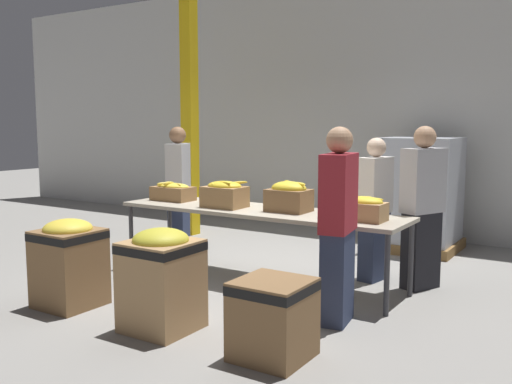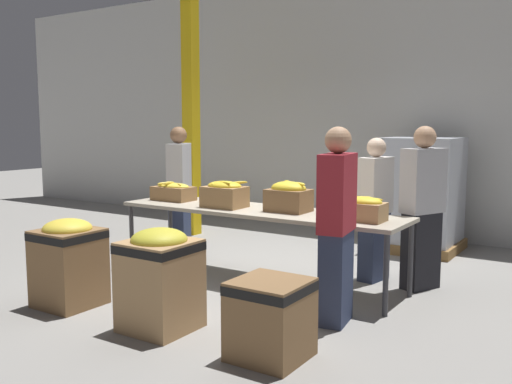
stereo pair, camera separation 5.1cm
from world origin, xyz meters
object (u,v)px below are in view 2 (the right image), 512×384
banana_box_2 (289,196)px  donation_bin_0 (69,260)px  volunteer_0 (422,209)px  sorting_table (259,213)px  pallet_stack_0 (421,195)px  donation_bin_2 (270,316)px  volunteer_2 (375,210)px  support_pillar (191,103)px  banana_box_0 (173,191)px  volunteer_3 (179,190)px  banana_box_3 (363,208)px  donation_bin_1 (160,276)px  volunteer_1 (337,227)px  banana_box_1 (225,194)px

banana_box_2 → donation_bin_0: bearing=-129.5°
volunteer_0 → sorting_table: bearing=-41.3°
banana_box_2 → pallet_stack_0: 2.52m
donation_bin_2 → volunteer_2: bearing=93.4°
donation_bin_0 → support_pillar: bearing=110.3°
volunteer_2 → support_pillar: 3.63m
banana_box_0 → pallet_stack_0: size_ratio=0.32×
volunteer_3 → pallet_stack_0: volunteer_3 is taller
donation_bin_0 → banana_box_0: bearing=96.0°
volunteer_3 → volunteer_2: bearing=66.6°
banana_box_2 → banana_box_3: 0.88m
banana_box_2 → donation_bin_1: (-0.25, -1.69, -0.49)m
volunteer_2 → support_pillar: size_ratio=0.39×
volunteer_1 → volunteer_3: 3.25m
pallet_stack_0 → volunteer_1: bearing=-85.6°
banana_box_0 → volunteer_3: volunteer_3 is taller
support_pillar → pallet_stack_0: bearing=14.0°
donation_bin_1 → banana_box_0: bearing=128.1°
banana_box_1 → donation_bin_2: 2.29m
banana_box_3 → volunteer_3: bearing=165.5°
banana_box_0 → banana_box_3: 2.44m
volunteer_1 → banana_box_0: bearing=64.1°
volunteer_1 → pallet_stack_0: size_ratio=1.11×
donation_bin_1 → sorting_table: bearing=93.4°
donation_bin_1 → donation_bin_2: 1.08m
volunteer_2 → pallet_stack_0: size_ratio=1.03×
banana_box_1 → volunteer_3: (-1.30, 0.77, -0.12)m
sorting_table → donation_bin_1: 1.68m
banana_box_3 → volunteer_2: (-0.19, 0.80, -0.14)m
support_pillar → donation_bin_0: bearing=-69.7°
sorting_table → volunteer_0: (1.55, 0.68, 0.09)m
banana_box_1 → donation_bin_2: size_ratio=0.77×
volunteer_0 → support_pillar: support_pillar is taller
donation_bin_0 → banana_box_2: bearing=50.5°
banana_box_2 → volunteer_0: volunteer_0 is taller
banana_box_0 → sorting_table: bearing=-1.2°
banana_box_0 → banana_box_1: 0.85m
banana_box_0 → donation_bin_0: bearing=-84.0°
volunteer_3 → donation_bin_0: bearing=-9.0°
volunteer_2 → volunteer_3: size_ratio=0.94×
donation_bin_2 → pallet_stack_0: 4.14m
banana_box_0 → pallet_stack_0: bearing=47.6°
banana_box_2 → support_pillar: support_pillar is taller
banana_box_3 → volunteer_0: bearing=66.6°
sorting_table → banana_box_1: (-0.38, -0.09, 0.19)m
banana_box_2 → volunteer_2: (0.68, 0.69, -0.18)m
banana_box_0 → banana_box_2: banana_box_2 is taller
sorting_table → donation_bin_1: bearing=-86.6°
pallet_stack_0 → support_pillar: bearing=-166.0°
donation_bin_2 → donation_bin_1: bearing=180.0°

